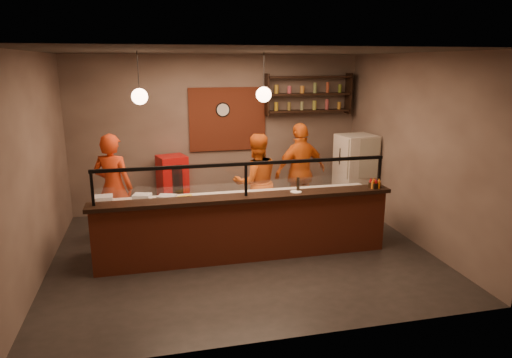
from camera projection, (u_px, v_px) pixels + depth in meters
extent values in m
plane|color=black|center=(243.00, 252.00, 7.53)|extent=(6.00, 6.00, 0.00)
plane|color=#342E28|center=(241.00, 51.00, 6.74)|extent=(6.00, 6.00, 0.00)
plane|color=#7C685B|center=(218.00, 134.00, 9.50)|extent=(6.00, 0.00, 6.00)
plane|color=#7C685B|center=(35.00, 167.00, 6.48)|extent=(0.00, 5.00, 5.00)
plane|color=#7C685B|center=(414.00, 149.00, 7.80)|extent=(0.00, 5.00, 5.00)
plane|color=#7C685B|center=(289.00, 204.00, 4.78)|extent=(6.00, 0.00, 6.00)
cube|color=maroon|center=(228.00, 119.00, 9.44)|extent=(1.60, 0.04, 1.30)
cube|color=maroon|center=(246.00, 230.00, 7.13)|extent=(4.60, 0.25, 1.00)
cube|color=black|center=(246.00, 198.00, 7.00)|extent=(4.70, 0.37, 0.06)
cube|color=gray|center=(240.00, 224.00, 7.62)|extent=(4.60, 0.75, 0.85)
cube|color=silver|center=(240.00, 198.00, 7.51)|extent=(4.60, 0.75, 0.05)
cube|color=white|center=(246.00, 180.00, 6.93)|extent=(4.40, 0.02, 0.50)
cube|color=black|center=(246.00, 164.00, 6.86)|extent=(4.50, 0.05, 0.05)
cube|color=black|center=(92.00, 189.00, 6.44)|extent=(0.04, 0.04, 0.50)
cube|color=black|center=(246.00, 180.00, 6.93)|extent=(0.04, 0.04, 0.50)
cube|color=black|center=(379.00, 172.00, 7.41)|extent=(0.04, 0.04, 0.50)
cube|color=black|center=(308.00, 111.00, 9.63)|extent=(1.80, 0.28, 0.04)
cube|color=black|center=(309.00, 94.00, 9.55)|extent=(1.80, 0.28, 0.04)
cube|color=black|center=(309.00, 77.00, 9.46)|extent=(1.80, 0.28, 0.04)
cube|color=black|center=(267.00, 95.00, 9.35)|extent=(0.04, 0.28, 0.85)
cube|color=black|center=(348.00, 93.00, 9.74)|extent=(0.04, 0.28, 0.85)
cylinder|color=black|center=(223.00, 110.00, 9.36)|extent=(0.30, 0.04, 0.30)
cylinder|color=black|center=(138.00, 72.00, 6.67)|extent=(0.01, 0.01, 0.60)
sphere|color=#FBBC8A|center=(140.00, 97.00, 6.76)|extent=(0.24, 0.24, 0.24)
cylinder|color=black|center=(264.00, 72.00, 7.09)|extent=(0.01, 0.01, 0.60)
sphere|color=#FBBC8A|center=(264.00, 95.00, 7.18)|extent=(0.24, 0.24, 0.24)
imported|color=red|center=(113.00, 188.00, 7.84)|extent=(0.81, 0.69, 1.89)
imported|color=#C35012|center=(256.00, 182.00, 8.39)|extent=(0.94, 0.77, 1.80)
imported|color=#DA5D14|center=(301.00, 172.00, 8.91)|extent=(1.21, 0.75, 1.92)
cube|color=beige|center=(355.00, 176.00, 9.19)|extent=(0.76, 0.73, 1.65)
cube|color=#B00D0B|center=(173.00, 186.00, 9.19)|extent=(0.65, 0.62, 1.25)
cylinder|color=#EFEACB|center=(259.00, 196.00, 7.52)|extent=(0.55, 0.55, 0.01)
cube|color=silver|center=(142.00, 198.00, 7.18)|extent=(0.31, 0.28, 0.13)
cube|color=white|center=(103.00, 201.00, 7.04)|extent=(0.30, 0.24, 0.15)
cube|color=silver|center=(167.00, 199.00, 7.11)|extent=(0.32, 0.29, 0.13)
cylinder|color=gold|center=(181.00, 197.00, 7.35)|extent=(0.36, 0.17, 0.06)
cube|color=black|center=(375.00, 185.00, 7.41)|extent=(0.19, 0.17, 0.09)
cylinder|color=black|center=(298.00, 184.00, 7.21)|extent=(0.06, 0.06, 0.22)
cylinder|color=white|center=(296.00, 192.00, 7.17)|extent=(0.20, 0.20, 0.01)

